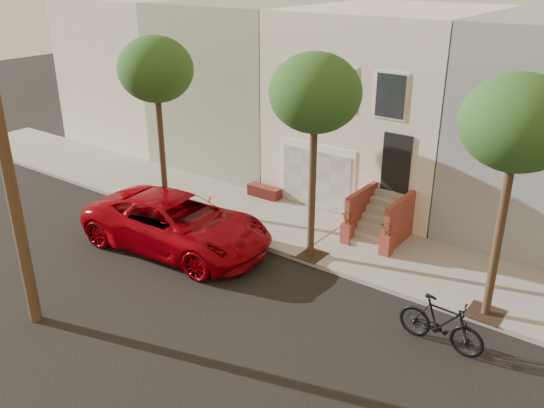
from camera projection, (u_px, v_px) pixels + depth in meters
The scene contains 9 objects.
ground at pixel (203, 303), 15.72m from camera, with size 90.00×90.00×0.00m, color black.
sidewalk at pixel (309, 233), 19.65m from camera, with size 40.00×3.70×0.15m, color #9A968C.
house_row at pixel (391, 100), 22.58m from camera, with size 33.10×11.70×7.00m.
tree_left at pixel (156, 71), 19.56m from camera, with size 2.70×2.57×6.30m.
tree_mid at pixel (315, 94), 16.00m from camera, with size 2.70×2.57×6.30m.
tree_right at pixel (518, 125), 13.00m from camera, with size 2.70×2.57×6.30m.
utility_pole at pixel (486, 272), 6.95m from camera, with size 23.60×1.22×10.00m.
pickup_truck at pixel (177, 223), 18.42m from camera, with size 2.95×6.40×1.78m, color #9D010B.
motorcycle at pixel (441, 323), 13.72m from camera, with size 0.61×2.17×1.31m, color black.
Camera 1 is at (9.49, -9.64, 8.67)m, focal length 37.52 mm.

